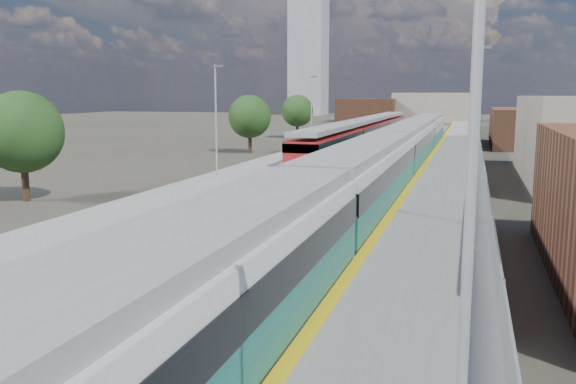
% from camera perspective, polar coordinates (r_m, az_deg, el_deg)
% --- Properties ---
extents(ground, '(320.00, 320.00, 0.00)m').
position_cam_1_polar(ground, '(55.47, 9.81, 2.22)').
color(ground, '#47443A').
rests_on(ground, ground).
extents(ballast_bed, '(10.50, 155.00, 0.06)m').
position_cam_1_polar(ballast_bed, '(58.23, 7.91, 2.62)').
color(ballast_bed, '#565451').
rests_on(ballast_bed, ground).
extents(tracks, '(8.96, 160.00, 0.17)m').
position_cam_1_polar(tracks, '(59.78, 8.73, 2.84)').
color(tracks, '#4C3323').
rests_on(tracks, ground).
extents(platform_right, '(4.70, 155.00, 8.52)m').
position_cam_1_polar(platform_right, '(57.51, 15.36, 2.80)').
color(platform_right, slate).
rests_on(platform_right, ground).
extents(platform_left, '(4.30, 155.00, 8.52)m').
position_cam_1_polar(platform_left, '(59.58, 1.44, 3.32)').
color(platform_left, slate).
rests_on(platform_left, ground).
extents(buildings, '(72.00, 185.50, 40.00)m').
position_cam_1_polar(buildings, '(145.46, 7.07, 10.66)').
color(buildings, brown).
rests_on(buildings, ground).
extents(green_train, '(3.08, 85.50, 3.38)m').
position_cam_1_polar(green_train, '(41.50, 9.64, 3.27)').
color(green_train, black).
rests_on(green_train, ground).
extents(red_train, '(2.86, 57.95, 3.61)m').
position_cam_1_polar(red_train, '(73.48, 7.27, 5.60)').
color(red_train, black).
rests_on(red_train, ground).
extents(tree_a, '(4.99, 4.99, 6.76)m').
position_cam_1_polar(tree_a, '(40.50, -23.63, 5.16)').
color(tree_a, '#382619').
rests_on(tree_a, ground).
extents(tree_b, '(4.80, 4.80, 6.50)m').
position_cam_1_polar(tree_b, '(68.72, -3.62, 7.05)').
color(tree_b, '#382619').
rests_on(tree_b, ground).
extents(tree_c, '(4.81, 4.81, 6.52)m').
position_cam_1_polar(tree_c, '(93.13, 0.88, 7.60)').
color(tree_c, '#382619').
rests_on(tree_c, ground).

